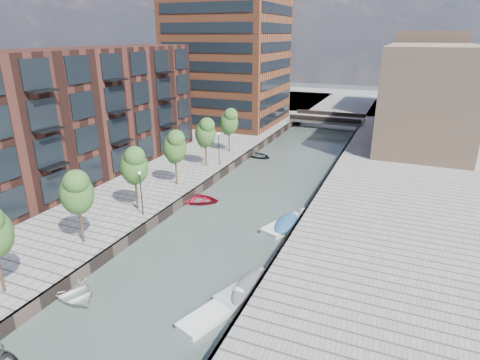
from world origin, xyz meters
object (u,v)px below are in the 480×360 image
Objects in this scene: tree_3 at (134,165)px; tree_4 at (175,146)px; bridge at (327,119)px; motorboat_3 at (289,224)px; sloop_3 at (74,296)px; sloop_2 at (196,202)px; tree_6 at (229,121)px; sloop_4 at (257,157)px; motorboat_2 at (219,311)px; tree_5 at (205,132)px; tree_2 at (77,191)px; motorboat_4 at (253,286)px; car at (385,134)px.

tree_4 is at bearing 90.00° from tree_3.
bridge is 2.18× the size of tree_4.
tree_3 is 1.03× the size of motorboat_3.
sloop_2 is at bearing 23.36° from sloop_3.
tree_6 is at bearing 28.55° from sloop_3.
sloop_4 is at bearing 33.00° from tree_6.
tree_6 is 1.18× the size of motorboat_2.
tree_3 is 8.24m from sloop_2.
bridge is 34.30m from tree_5.
tree_5 and tree_6 have the same top height.
tree_2 is 28.00m from tree_6.
motorboat_4 reaches higher than sloop_3.
car is at bearing -40.96° from bridge.
tree_2 is 1.63× the size of car.
tree_5 is 25.24m from motorboat_4.
tree_2 is 1.33× the size of sloop_3.
tree_2 is at bearing -98.95° from bridge.
sloop_3 is at bearing -153.84° from motorboat_4.
motorboat_4 reaches higher than sloop_4.
tree_5 reaches higher than sloop_3.
motorboat_3 is at bearing -109.60° from car.
sloop_4 is 21.86m from motorboat_3.
bridge is at bearing 75.56° from tree_5.
tree_2 is at bearing 169.11° from motorboat_2.
tree_3 is 1.00× the size of tree_6.
sloop_2 is (3.10, -1.51, -5.31)m from tree_4.
tree_5 is at bearing 118.83° from motorboat_2.
bridge is 2.34× the size of motorboat_4.
tree_6 reaches higher than sloop_2.
tree_5 is at bearing 90.00° from tree_3.
bridge is 2.90× the size of sloop_3.
sloop_2 is 1.37× the size of car.
sloop_2 is 17.14m from sloop_3.
sloop_2 is at bearing -126.83° from car.
motorboat_2 reaches higher than sloop_4.
bridge is 24.41m from sloop_4.
sloop_3 is (0.14, -17.14, 0.00)m from sloop_2.
motorboat_4 is at bearing -43.56° from tree_4.
sloop_2 is at bearing 132.72° from motorboat_4.
tree_6 is at bearing 112.98° from motorboat_2.
tree_3 is 13.21m from sloop_3.
tree_6 is at bearing -149.41° from car.
tree_3 is 1.07× the size of motorboat_4.
sloop_3 is 1.02× the size of sloop_4.
tree_3 is 1.18× the size of motorboat_2.
sloop_2 is 16.12m from motorboat_4.
tree_4 reaches higher than sloop_4.
tree_4 is 6.33m from sloop_2.
motorboat_2 is 47.51m from car.
sloop_4 is at bearing 81.77° from tree_3.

